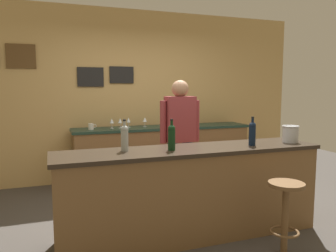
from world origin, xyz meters
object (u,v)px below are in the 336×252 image
Objects in this scene: bar_stool at (286,206)px; wine_glass_c at (128,120)px; bartender at (180,135)px; wine_glass_d at (145,120)px; wine_bottle_c at (252,133)px; wine_glass_b at (120,121)px; ice_bucket at (290,133)px; wine_glass_e at (188,119)px; coffee_mug at (91,126)px; wine_bottle_b at (172,136)px; wine_bottle_a at (125,137)px; wine_glass_a at (112,121)px.

wine_glass_c is (-0.80, 2.78, 0.55)m from bar_stool.
bartender reaches higher than wine_glass_d.
bar_stool is at bearing -73.93° from wine_glass_c.
wine_glass_b is at bearing 114.20° from wine_bottle_c.
bartender is 1.29m from ice_bucket.
wine_bottle_c reaches higher than wine_glass_e.
wine_bottle_c is at bearing -69.52° from wine_glass_c.
ice_bucket is at bearing -46.75° from coffee_mug.
wine_glass_b is (-0.97, 2.15, -0.05)m from wine_bottle_c.
ice_bucket is at bearing 48.72° from bar_stool.
wine_bottle_b is 2.13m from coffee_mug.
wine_bottle_c reaches higher than bar_stool.
wine_bottle_a is 1.00× the size of wine_bottle_b.
wine_bottle_b is at bearing -75.68° from coffee_mug.
wine_bottle_c is 2.35m from wine_glass_b.
wine_bottle_c is at bearing -63.03° from wine_glass_a.
wine_bottle_c is 2.35m from wine_glass_c.
bar_stool is 2.99m from wine_glass_a.
wine_glass_b is (-1.49, 2.11, -0.01)m from ice_bucket.
wine_glass_c is at bearing 9.59° from wine_glass_a.
wine_bottle_b is at bearing 144.63° from bar_stool.
wine_glass_b is at bearing 110.62° from bartender.
wine_glass_a and wine_glass_d have the same top height.
wine_glass_e is (1.49, 1.95, -0.05)m from wine_bottle_a.
wine_glass_a is (-0.62, 1.30, 0.07)m from bartender.
wine_glass_e is at bearing 63.06° from wine_bottle_b.
coffee_mug is at bearing 117.52° from bar_stool.
wine_glass_a is (-1.07, 2.73, 0.55)m from bar_stool.
bar_stool is 3.06m from coffee_mug.
bar_stool is at bearing -72.30° from bartender.
wine_glass_e is at bearing -2.41° from wine_glass_a.
ice_bucket is 2.09m from wine_glass_e.
wine_glass_e is (0.71, -0.10, 0.00)m from wine_glass_d.
wine_bottle_c is (0.89, -0.04, 0.00)m from wine_bottle_b.
wine_glass_e is at bearing 63.02° from bartender.
wine_bottle_c reaches higher than wine_glass_c.
wine_glass_b is at bearing -173.01° from wine_glass_d.
wine_glass_d reaches higher than coffee_mug.
bartender reaches higher than wine_bottle_a.
bartender is 1.39m from wine_glass_c.
bar_stool is 3.62× the size of ice_bucket.
wine_bottle_a is at bearing 165.27° from wine_bottle_b.
wine_glass_a reaches higher than coffee_mug.
wine_bottle_b is at bearing -87.96° from wine_glass_b.
wine_bottle_b is 1.63× the size of ice_bucket.
wine_bottle_b reaches higher than coffee_mug.
ice_bucket is at bearing -54.80° from wine_glass_b.
ice_bucket is at bearing -39.10° from bartender.
wine_glass_d is at bearing 100.80° from bar_stool.
wine_glass_d is (-1.07, 2.16, -0.01)m from ice_bucket.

